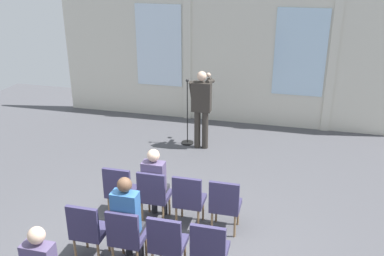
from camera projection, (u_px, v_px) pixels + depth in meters
The scene contains 13 objects.
rear_partition at pixel (228, 51), 10.68m from camera, with size 8.90×0.14×3.75m.
speaker at pixel (202, 104), 9.42m from camera, with size 0.52×0.69×1.78m.
mic_stand at pixel (187, 130), 9.88m from camera, with size 0.28×0.28×1.55m.
chair_r0_c0 at pixel (120, 188), 6.99m from camera, with size 0.46×0.44×0.94m.
chair_r0_c1 at pixel (154, 193), 6.86m from camera, with size 0.46×0.44×0.94m.
audience_r0_c1 at pixel (155, 181), 6.87m from camera, with size 0.36×0.39×1.28m.
chair_r0_c2 at pixel (189, 198), 6.72m from camera, with size 0.46×0.44×0.94m.
chair_r0_c3 at pixel (225, 203), 6.59m from camera, with size 0.46×0.44×0.94m.
chair_r1_c0 at pixel (88, 228), 5.97m from camera, with size 0.46×0.44×0.94m.
chair_r1_c1 at pixel (126, 235), 5.83m from camera, with size 0.46×0.44×0.94m.
audience_r1_c1 at pixel (128, 217), 5.82m from camera, with size 0.36×0.39×1.39m.
chair_r1_c2 at pixel (167, 241), 5.70m from camera, with size 0.46×0.44×0.94m.
chair_r1_c3 at pixel (209, 248), 5.57m from camera, with size 0.46×0.44×0.94m.
Camera 1 is at (1.79, -4.70, 4.06)m, focal length 39.96 mm.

